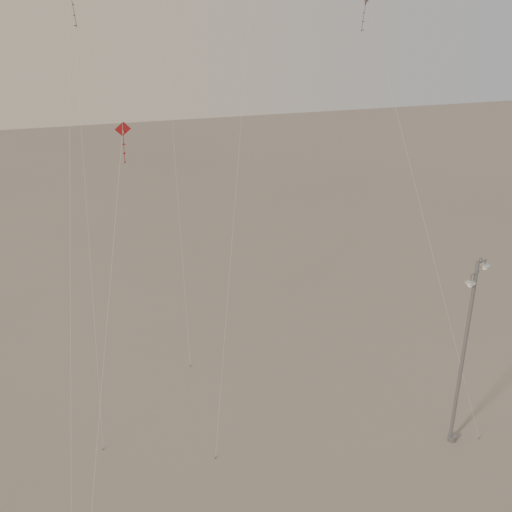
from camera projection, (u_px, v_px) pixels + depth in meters
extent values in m
cylinder|color=gray|center=(452.00, 438.00, 36.51)|extent=(0.44, 0.44, 0.30)
cylinder|color=gray|center=(463.00, 356.00, 34.57)|extent=(0.43, 0.18, 10.08)
cylinder|color=gray|center=(481.00, 260.00, 32.60)|extent=(0.14, 0.14, 0.18)
cylinder|color=gray|center=(483.00, 261.00, 32.82)|extent=(0.47, 0.31, 0.07)
cylinder|color=gray|center=(485.00, 263.00, 33.04)|extent=(0.06, 0.06, 0.30)
ellipsoid|color=beige|center=(485.00, 265.00, 33.10)|extent=(0.52, 0.52, 0.18)
cylinder|color=gray|center=(475.00, 273.00, 32.67)|extent=(0.58, 0.30, 0.07)
cylinder|color=gray|center=(471.00, 279.00, 32.57)|extent=(0.06, 0.06, 0.40)
ellipsoid|color=beige|center=(470.00, 283.00, 32.65)|extent=(0.52, 0.52, 0.18)
cylinder|color=#322C2A|center=(74.00, 11.00, 30.56)|extent=(0.16, 0.18, 1.37)
cylinder|color=beige|center=(70.00, 282.00, 28.61)|extent=(2.43, 12.35, 21.71)
cylinder|color=beige|center=(250.00, 10.00, 35.33)|extent=(7.92, 16.36, 40.73)
cylinder|color=gray|center=(215.00, 457.00, 35.27)|extent=(0.06, 0.06, 0.10)
cube|color=maroon|center=(123.00, 129.00, 25.58)|extent=(0.58, 0.24, 0.58)
cylinder|color=maroon|center=(124.00, 150.00, 26.03)|extent=(0.03, 0.17, 1.07)
cylinder|color=beige|center=(101.00, 394.00, 25.38)|extent=(3.48, 7.29, 17.22)
cylinder|color=#322C2A|center=(363.00, 18.00, 34.13)|extent=(0.20, 0.08, 1.27)
cylinder|color=beige|center=(425.00, 226.00, 35.23)|extent=(4.46, 7.46, 21.11)
cylinder|color=gray|center=(479.00, 438.00, 36.67)|extent=(0.06, 0.06, 0.10)
cylinder|color=beige|center=(168.00, 63.00, 40.47)|extent=(0.46, 9.68, 34.35)
cylinder|color=gray|center=(190.00, 366.00, 42.98)|extent=(0.06, 0.06, 0.10)
cylinder|color=beige|center=(85.00, 179.00, 38.13)|extent=(1.11, 15.48, 23.66)
cylinder|color=gray|center=(103.00, 449.00, 35.86)|extent=(0.06, 0.06, 0.10)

